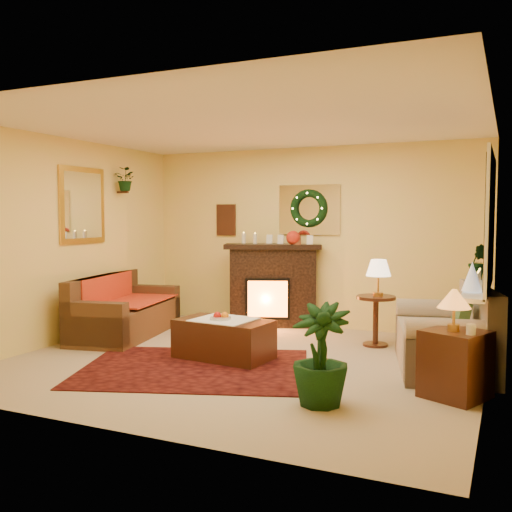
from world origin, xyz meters
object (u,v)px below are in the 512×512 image
at_px(sofa, 126,304).
at_px(coffee_table, 224,340).
at_px(fireplace, 273,289).
at_px(side_table_round, 376,320).
at_px(loveseat, 444,330).
at_px(end_table_square, 455,368).

xyz_separation_m(sofa, coffee_table, (1.79, -0.60, -0.22)).
bearing_deg(fireplace, side_table_round, -43.27).
height_order(loveseat, coffee_table, loveseat).
bearing_deg(sofa, coffee_table, -29.32).
relative_size(sofa, end_table_square, 3.13).
relative_size(side_table_round, end_table_square, 1.04).
bearing_deg(end_table_square, coffee_table, 171.29).
height_order(end_table_square, coffee_table, end_table_square).
bearing_deg(side_table_round, fireplace, 157.62).
xyz_separation_m(sofa, loveseat, (4.10, -0.05, -0.01)).
xyz_separation_m(fireplace, end_table_square, (2.74, -2.41, -0.28)).
bearing_deg(side_table_round, sofa, -166.90).
relative_size(loveseat, end_table_square, 2.53).
bearing_deg(coffee_table, loveseat, 19.29).
xyz_separation_m(end_table_square, coffee_table, (-2.51, 0.38, -0.06)).
height_order(side_table_round, coffee_table, side_table_round).
distance_m(sofa, loveseat, 4.10).
height_order(sofa, end_table_square, sofa).
height_order(fireplace, side_table_round, fireplace).
xyz_separation_m(loveseat, end_table_square, (0.20, -0.93, -0.15)).
height_order(side_table_round, end_table_square, side_table_round).
bearing_deg(fireplace, coffee_table, -104.22).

